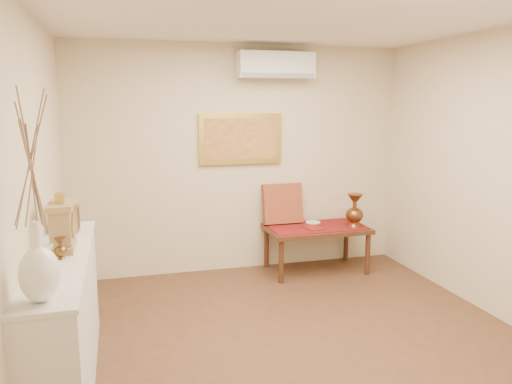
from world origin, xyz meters
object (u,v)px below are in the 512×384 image
object	(u,v)px
white_vase	(34,200)
display_ledge	(65,322)
low_table	(316,232)
brass_urn_tall	(355,207)
wooden_chest	(69,217)
mantel_clock	(62,226)

from	to	relation	value
white_vase	display_ledge	world-z (taller)	white_vase
display_ledge	low_table	xyz separation A→B (m)	(2.67, 1.88, -0.01)
white_vase	brass_urn_tall	world-z (taller)	white_vase
display_ledge	wooden_chest	size ratio (longest dim) A/B	8.28
mantel_clock	wooden_chest	distance (m)	0.54
display_ledge	low_table	world-z (taller)	display_ledge
white_vase	display_ledge	bearing A→B (deg)	89.36
mantel_clock	brass_urn_tall	bearing A→B (deg)	27.57
mantel_clock	wooden_chest	xyz separation A→B (m)	(-0.00, 0.53, -0.05)
brass_urn_tall	display_ledge	distance (m)	3.59
brass_urn_tall	low_table	distance (m)	0.55
mantel_clock	wooden_chest	world-z (taller)	mantel_clock
brass_urn_tall	low_table	bearing A→B (deg)	165.32
low_table	display_ledge	bearing A→B (deg)	-144.90
display_ledge	low_table	bearing A→B (deg)	35.10
wooden_chest	low_table	world-z (taller)	wooden_chest
wooden_chest	mantel_clock	bearing A→B (deg)	-89.60
white_vase	mantel_clock	size ratio (longest dim) A/B	2.67
display_ledge	mantel_clock	xyz separation A→B (m)	(0.01, 0.14, 0.66)
brass_urn_tall	mantel_clock	world-z (taller)	mantel_clock
white_vase	display_ledge	distance (m)	1.34
mantel_clock	white_vase	bearing A→B (deg)	-91.03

